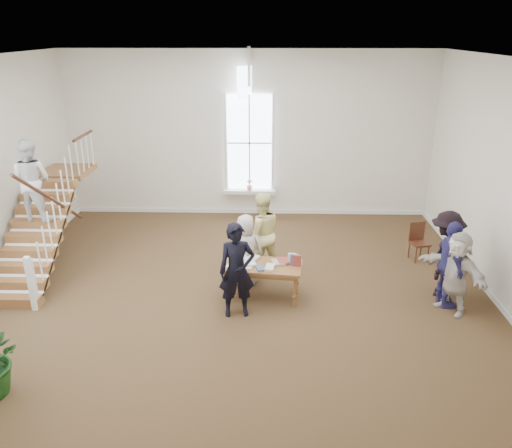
{
  "coord_description": "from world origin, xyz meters",
  "views": [
    {
      "loc": [
        0.56,
        -9.05,
        4.99
      ],
      "look_at": [
        0.29,
        0.4,
        1.26
      ],
      "focal_mm": 35.0,
      "sensor_mm": 36.0,
      "label": 1
    }
  ],
  "objects_px": {
    "person_yellow": "(261,233)",
    "woman_cluster_a": "(449,265)",
    "elderly_woman": "(246,250)",
    "police_officer": "(237,271)",
    "side_chair": "(418,239)",
    "woman_cluster_b": "(445,254)",
    "library_table": "(262,268)",
    "woman_cluster_c": "(456,272)"
  },
  "relations": [
    {
      "from": "person_yellow",
      "to": "woman_cluster_a",
      "type": "bearing_deg",
      "value": 143.15
    },
    {
      "from": "elderly_woman",
      "to": "person_yellow",
      "type": "xyz_separation_m",
      "value": [
        0.3,
        0.5,
        0.16
      ]
    },
    {
      "from": "police_officer",
      "to": "side_chair",
      "type": "relative_size",
      "value": 2.06
    },
    {
      "from": "woman_cluster_a",
      "to": "side_chair",
      "type": "xyz_separation_m",
      "value": [
        0.04,
        2.09,
        -0.38
      ]
    },
    {
      "from": "elderly_woman",
      "to": "woman_cluster_b",
      "type": "xyz_separation_m",
      "value": [
        3.91,
        -0.36,
        0.12
      ]
    },
    {
      "from": "library_table",
      "to": "woman_cluster_b",
      "type": "xyz_separation_m",
      "value": [
        3.58,
        0.23,
        0.24
      ]
    },
    {
      "from": "elderly_woman",
      "to": "woman_cluster_b",
      "type": "bearing_deg",
      "value": 175.35
    },
    {
      "from": "woman_cluster_a",
      "to": "elderly_woman",
      "type": "bearing_deg",
      "value": 73.87
    },
    {
      "from": "library_table",
      "to": "police_officer",
      "type": "relative_size",
      "value": 0.89
    },
    {
      "from": "woman_cluster_a",
      "to": "side_chair",
      "type": "relative_size",
      "value": 1.95
    },
    {
      "from": "elderly_woman",
      "to": "woman_cluster_c",
      "type": "bearing_deg",
      "value": 166.14
    },
    {
      "from": "police_officer",
      "to": "woman_cluster_c",
      "type": "xyz_separation_m",
      "value": [
        4.01,
        0.24,
        -0.1
      ]
    },
    {
      "from": "woman_cluster_b",
      "to": "woman_cluster_c",
      "type": "bearing_deg",
      "value": 26.23
    },
    {
      "from": "person_yellow",
      "to": "woman_cluster_b",
      "type": "xyz_separation_m",
      "value": [
        3.61,
        -0.86,
        -0.04
      ]
    },
    {
      "from": "library_table",
      "to": "police_officer",
      "type": "xyz_separation_m",
      "value": [
        -0.44,
        -0.66,
        0.27
      ]
    },
    {
      "from": "person_yellow",
      "to": "police_officer",
      "type": "bearing_deg",
      "value": 60.5
    },
    {
      "from": "person_yellow",
      "to": "woman_cluster_c",
      "type": "height_order",
      "value": "person_yellow"
    },
    {
      "from": "police_officer",
      "to": "woman_cluster_a",
      "type": "relative_size",
      "value": 1.05
    },
    {
      "from": "woman_cluster_a",
      "to": "side_chair",
      "type": "distance_m",
      "value": 2.12
    },
    {
      "from": "police_officer",
      "to": "woman_cluster_c",
      "type": "distance_m",
      "value": 4.02
    },
    {
      "from": "woman_cluster_c",
      "to": "library_table",
      "type": "bearing_deg",
      "value": -129.07
    },
    {
      "from": "woman_cluster_b",
      "to": "side_chair",
      "type": "bearing_deg",
      "value": -153.1
    },
    {
      "from": "person_yellow",
      "to": "woman_cluster_a",
      "type": "height_order",
      "value": "person_yellow"
    },
    {
      "from": "library_table",
      "to": "woman_cluster_a",
      "type": "xyz_separation_m",
      "value": [
        3.52,
        -0.22,
        0.22
      ]
    },
    {
      "from": "side_chair",
      "to": "library_table",
      "type": "bearing_deg",
      "value": -167.56
    },
    {
      "from": "police_officer",
      "to": "side_chair",
      "type": "xyz_separation_m",
      "value": [
        3.99,
        2.52,
        -0.42
      ]
    },
    {
      "from": "woman_cluster_a",
      "to": "woman_cluster_b",
      "type": "xyz_separation_m",
      "value": [
        0.05,
        0.45,
        0.02
      ]
    },
    {
      "from": "library_table",
      "to": "police_officer",
      "type": "distance_m",
      "value": 0.83
    },
    {
      "from": "elderly_woman",
      "to": "side_chair",
      "type": "distance_m",
      "value": 4.11
    },
    {
      "from": "person_yellow",
      "to": "library_table",
      "type": "bearing_deg",
      "value": 75.31
    },
    {
      "from": "woman_cluster_a",
      "to": "woman_cluster_c",
      "type": "bearing_deg",
      "value": -168.9
    },
    {
      "from": "elderly_woman",
      "to": "person_yellow",
      "type": "relative_size",
      "value": 0.82
    },
    {
      "from": "woman_cluster_a",
      "to": "woman_cluster_b",
      "type": "bearing_deg",
      "value": -11.21
    },
    {
      "from": "elderly_woman",
      "to": "person_yellow",
      "type": "bearing_deg",
      "value": -120.34
    },
    {
      "from": "person_yellow",
      "to": "side_chair",
      "type": "distance_m",
      "value": 3.7
    },
    {
      "from": "elderly_woman",
      "to": "side_chair",
      "type": "xyz_separation_m",
      "value": [
        3.89,
        1.27,
        -0.27
      ]
    },
    {
      "from": "library_table",
      "to": "woman_cluster_c",
      "type": "xyz_separation_m",
      "value": [
        3.58,
        -0.42,
        0.16
      ]
    },
    {
      "from": "library_table",
      "to": "person_yellow",
      "type": "relative_size",
      "value": 0.88
    },
    {
      "from": "library_table",
      "to": "woman_cluster_b",
      "type": "bearing_deg",
      "value": 10.45
    },
    {
      "from": "library_table",
      "to": "woman_cluster_c",
      "type": "relative_size",
      "value": 1.0
    },
    {
      "from": "woman_cluster_a",
      "to": "police_officer",
      "type": "bearing_deg",
      "value": 92.07
    },
    {
      "from": "woman_cluster_c",
      "to": "person_yellow",
      "type": "bearing_deg",
      "value": -145.1
    }
  ]
}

